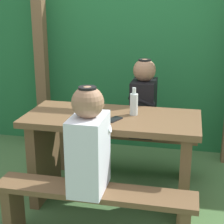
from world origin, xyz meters
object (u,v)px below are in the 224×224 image
Objects in this scene: drinking_glass at (88,108)px; bench_far at (124,143)px; person_black_coat at (144,100)px; bench_near at (94,204)px; cell_phone at (114,119)px; person_white_shirt at (89,144)px; bottle_left at (134,104)px; picnic_table at (112,145)px.

bench_far is at bearing 70.81° from drinking_glass.
bench_far is 1.95× the size of person_black_coat.
drinking_glass reaches higher than bench_near.
drinking_glass is (-0.20, 0.58, 0.51)m from bench_near.
person_black_coat is 5.14× the size of cell_phone.
bench_near is 10.00× the size of cell_phone.
bench_far is 1.95× the size of person_white_shirt.
drinking_glass is 0.37m from bottle_left.
person_white_shirt is 0.47m from cell_phone.
cell_phone is at bearing 81.31° from person_white_shirt.
bottle_left reaches higher than bench_near.
person_white_shirt reaches higher than drinking_glass.
cell_phone reaches higher than picnic_table.
person_black_coat is (0.18, -0.00, 0.45)m from bench_far.
picnic_table reaches higher than bench_far.
bench_far is at bearing 108.02° from bottle_left.
bottle_left is (-0.01, -0.51, 0.11)m from person_black_coat.
person_white_shirt is at bearing -107.40° from bottle_left.
picnic_table is 0.61m from bench_near.
picnic_table is at bearing 135.26° from cell_phone.
picnic_table is 0.28m from cell_phone.
drinking_glass is 0.43× the size of bottle_left.
bench_near is 1.24m from person_black_coat.
bench_near is (0.00, -0.57, -0.21)m from picnic_table.
picnic_table is at bearing -158.93° from bottle_left.
person_white_shirt is at bearing -73.87° from drinking_glass.
picnic_table is 0.61m from bench_far.
bottle_left is at bearing 75.42° from bench_near.
person_white_shirt is 1.16m from person_black_coat.
person_white_shirt is (-0.03, -0.57, 0.24)m from picnic_table.
bottle_left is at bearing 9.53° from drinking_glass.
person_black_coat is (0.18, 1.14, 0.45)m from bench_near.
bench_far is (0.00, 0.57, -0.21)m from picnic_table.
bottle_left reaches higher than drinking_glass.
bench_near is 14.67× the size of drinking_glass.
picnic_table is at bearing -0.78° from drinking_glass.
bench_near is 0.45m from person_white_shirt.
drinking_glass is at bearing 106.13° from person_white_shirt.
cell_phone reaches higher than bench_far.
person_black_coat is (0.18, 0.57, 0.24)m from picnic_table.
picnic_table is at bearing 90.00° from bench_near.
cell_phone is at bearing -101.80° from person_black_coat.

